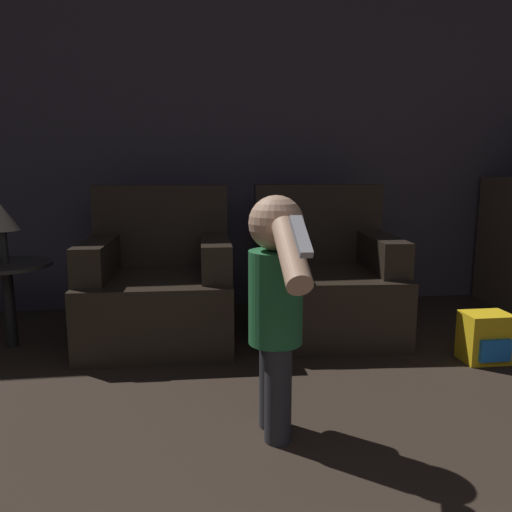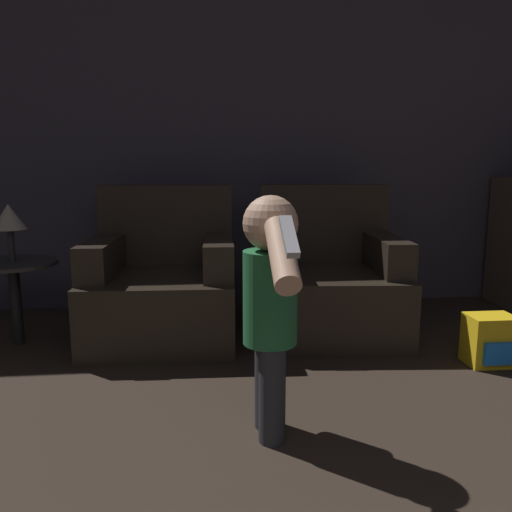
# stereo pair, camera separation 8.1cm
# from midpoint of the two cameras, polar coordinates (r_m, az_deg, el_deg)

# --- Properties ---
(wall_back) EXTENTS (8.40, 0.05, 2.60)m
(wall_back) POSITION_cam_midpoint_polar(r_m,az_deg,el_deg) (3.61, -5.40, 14.95)
(wall_back) COLOR #3D3842
(wall_back) RESTS_ON ground_plane
(armchair_left) EXTENTS (0.84, 0.86, 0.88)m
(armchair_left) POSITION_cam_midpoint_polar(r_m,az_deg,el_deg) (2.98, -11.73, -3.38)
(armchair_left) COLOR black
(armchair_left) RESTS_ON ground_plane
(armchair_right) EXTENTS (0.88, 0.89, 0.88)m
(armchair_right) POSITION_cam_midpoint_polar(r_m,az_deg,el_deg) (3.07, 7.00, -2.85)
(armchair_right) COLOR black
(armchair_right) RESTS_ON ground_plane
(person_toddler) EXTENTS (0.20, 0.61, 0.89)m
(person_toddler) POSITION_cam_midpoint_polar(r_m,az_deg,el_deg) (1.78, 1.00, -4.82)
(person_toddler) COLOR #28282D
(person_toddler) RESTS_ON ground_plane
(toy_backpack) EXTENTS (0.23, 0.19, 0.25)m
(toy_backpack) POSITION_cam_midpoint_polar(r_m,az_deg,el_deg) (2.83, 23.99, -8.53)
(toy_backpack) COLOR yellow
(toy_backpack) RESTS_ON ground_plane
(side_table) EXTENTS (0.48, 0.48, 0.47)m
(side_table) POSITION_cam_midpoint_polar(r_m,az_deg,el_deg) (3.07, -27.27, -2.07)
(side_table) COLOR black
(side_table) RESTS_ON ground_plane
(lamp) EXTENTS (0.18, 0.18, 0.32)m
(lamp) POSITION_cam_midpoint_polar(r_m,az_deg,el_deg) (3.03, -27.74, 3.76)
(lamp) COLOR #262626
(lamp) RESTS_ON side_table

